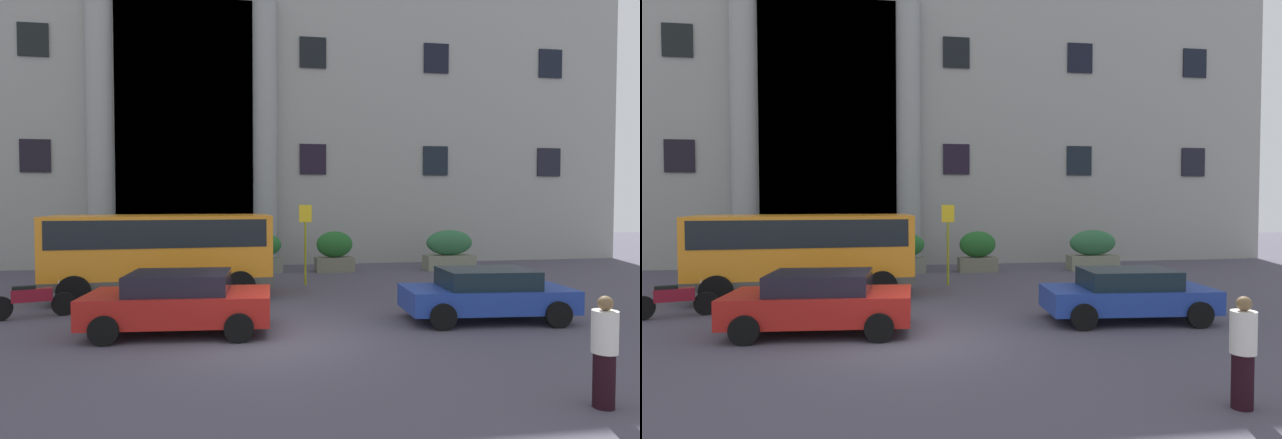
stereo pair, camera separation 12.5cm
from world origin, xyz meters
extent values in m
cube|color=#4A4553|center=(0.00, 0.00, -0.06)|extent=(80.00, 64.00, 0.12)
cube|color=gray|center=(0.00, 17.50, 10.96)|extent=(36.86, 9.00, 21.92)
cube|color=black|center=(-2.72, 13.06, 5.91)|extent=(5.91, 0.12, 11.82)
cylinder|color=gray|center=(-6.21, 12.75, 5.91)|extent=(1.06, 1.06, 11.82)
cylinder|color=gray|center=(0.77, 12.75, 5.91)|extent=(1.06, 1.06, 11.82)
cube|color=black|center=(-8.85, 12.96, 4.82)|extent=(1.21, 0.08, 1.38)
cube|color=black|center=(2.95, 12.96, 4.82)|extent=(1.21, 0.08, 1.38)
cube|color=black|center=(8.85, 12.96, 4.82)|extent=(1.21, 0.08, 1.38)
cube|color=black|center=(14.74, 12.96, 4.82)|extent=(1.21, 0.08, 1.38)
cube|color=black|center=(-8.85, 12.96, 9.64)|extent=(1.21, 0.08, 1.38)
cube|color=black|center=(2.95, 12.96, 9.64)|extent=(1.21, 0.08, 1.38)
cube|color=black|center=(8.85, 12.96, 9.64)|extent=(1.21, 0.08, 1.38)
cube|color=black|center=(14.74, 12.96, 9.64)|extent=(1.21, 0.08, 1.38)
cube|color=orange|center=(-2.86, 5.50, 1.48)|extent=(6.56, 2.59, 2.06)
cube|color=black|center=(-2.86, 5.50, 2.01)|extent=(6.18, 2.60, 0.80)
cube|color=black|center=(0.30, 5.65, 1.83)|extent=(0.15, 1.91, 1.00)
cube|color=#4C4B43|center=(-2.86, 5.50, 0.57)|extent=(6.57, 2.63, 0.24)
cylinder|color=black|center=(-0.66, 6.75, 0.45)|extent=(0.91, 0.32, 0.90)
cylinder|color=black|center=(-0.55, 4.47, 0.45)|extent=(0.91, 0.32, 0.90)
cylinder|color=black|center=(-5.17, 6.53, 0.45)|extent=(0.91, 0.32, 0.90)
cylinder|color=black|center=(-5.06, 4.25, 0.45)|extent=(0.91, 0.32, 0.90)
cylinder|color=#939819|center=(1.76, 7.13, 1.38)|extent=(0.08, 0.08, 2.75)
cube|color=yellow|center=(1.76, 7.10, 2.50)|extent=(0.44, 0.03, 0.60)
cube|color=slate|center=(-5.88, 10.77, 0.23)|extent=(2.17, 0.97, 0.46)
ellipsoid|color=#1C5421|center=(-5.88, 10.77, 0.86)|extent=(2.08, 0.87, 0.79)
cube|color=#6F6C59|center=(3.45, 10.40, 0.30)|extent=(1.58, 0.80, 0.59)
ellipsoid|color=#225E24|center=(3.45, 10.40, 1.13)|extent=(1.52, 0.72, 1.08)
cube|color=slate|center=(0.25, 10.66, 0.29)|extent=(2.12, 0.75, 0.59)
ellipsoid|color=#25692B|center=(0.25, 10.66, 1.13)|extent=(2.04, 0.67, 1.08)
cube|color=gray|center=(8.37, 10.16, 0.31)|extent=(2.12, 0.78, 0.62)
ellipsoid|color=#2C633A|center=(8.37, 10.16, 1.15)|extent=(2.03, 0.70, 1.07)
cube|color=#213D9C|center=(5.38, 0.95, 0.55)|extent=(4.17, 2.03, 0.56)
cube|color=black|center=(5.38, 0.95, 1.05)|extent=(2.30, 1.68, 0.45)
cylinder|color=black|center=(6.82, 1.71, 0.31)|extent=(0.63, 0.25, 0.62)
cylinder|color=black|center=(6.69, -0.01, 0.31)|extent=(0.63, 0.25, 0.62)
cylinder|color=black|center=(4.07, 1.92, 0.31)|extent=(0.63, 0.25, 0.62)
cylinder|color=black|center=(3.94, 0.20, 0.31)|extent=(0.63, 0.25, 0.62)
cube|color=red|center=(-1.96, 0.99, 0.59)|extent=(4.16, 2.21, 0.64)
cube|color=black|center=(-1.96, 0.99, 1.14)|extent=(2.30, 1.83, 0.45)
cylinder|color=black|center=(-0.52, 1.82, 0.31)|extent=(0.63, 0.25, 0.62)
cylinder|color=black|center=(-0.67, -0.07, 0.31)|extent=(0.63, 0.25, 0.62)
cylinder|color=black|center=(-3.25, 2.04, 0.31)|extent=(0.63, 0.25, 0.62)
cylinder|color=black|center=(-3.40, 0.15, 0.31)|extent=(0.63, 0.25, 0.62)
cylinder|color=black|center=(-5.06, 3.34, 0.30)|extent=(0.60, 0.26, 0.60)
cylinder|color=black|center=(-6.45, 2.95, 0.30)|extent=(0.61, 0.28, 0.60)
cube|color=maroon|center=(-5.76, 3.14, 0.58)|extent=(0.95, 0.48, 0.32)
cube|color=black|center=(-5.93, 3.09, 0.76)|extent=(0.55, 0.33, 0.12)
cylinder|color=#A5A5A8|center=(-5.18, 3.31, 0.88)|extent=(0.18, 0.54, 0.03)
cylinder|color=black|center=(4.42, -4.50, 0.40)|extent=(0.30, 0.30, 0.79)
cylinder|color=silver|center=(4.42, -4.50, 1.10)|extent=(0.36, 0.36, 0.61)
sphere|color=brown|center=(4.42, -4.50, 1.51)|extent=(0.21, 0.21, 0.21)
camera|label=1|loc=(-0.88, -11.30, 2.99)|focal=30.13mm
camera|label=2|loc=(-0.76, -11.32, 2.99)|focal=30.13mm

